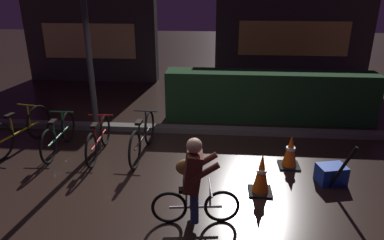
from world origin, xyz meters
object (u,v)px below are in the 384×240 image
Objects in this scene: blue_crate at (331,174)px; parked_bike_leftmost at (20,131)px; traffic_cone_far at (290,151)px; cyclist at (194,181)px; parked_bike_left_mid at (59,135)px; parked_bike_center_left at (99,139)px; traffic_cone_near at (261,174)px; closed_umbrella at (342,168)px; street_post at (91,76)px; parked_bike_center_right at (143,137)px.

parked_bike_leftmost is at bearing 171.68° from blue_crate.
cyclist reaches higher than traffic_cone_far.
blue_crate is at bearing -100.67° from parked_bike_left_mid.
parked_bike_leftmost is 1.10× the size of parked_bike_left_mid.
traffic_cone_far is (4.31, -0.27, -0.04)m from parked_bike_left_mid.
blue_crate is 2.50m from cyclist.
parked_bike_left_mid is at bearing 80.27° from parked_bike_center_left.
parked_bike_leftmost is 2.58× the size of traffic_cone_near.
cyclist reaches higher than closed_umbrella.
blue_crate is (4.18, -0.90, -1.32)m from street_post.
traffic_cone_far is at bearing 40.17° from cyclist.
parked_bike_center_left is at bearing 170.77° from blue_crate.
traffic_cone_far is 0.49× the size of cyclist.
traffic_cone_near is (2.08, -1.13, -0.03)m from parked_bike_center_right.
cyclist is (-2.15, -1.19, 0.48)m from blue_crate.
traffic_cone_near is (4.52, -1.23, -0.04)m from parked_bike_leftmost.
parked_bike_center_left is at bearing -98.52° from parked_bike_left_mid.
blue_crate is 0.36m from closed_umbrella.
traffic_cone_far is (3.60, -0.41, -1.18)m from street_post.
closed_umbrella is (4.24, -1.15, -1.06)m from street_post.
street_post is at bearing 173.48° from traffic_cone_far.
closed_umbrella is at bearing -49.17° from traffic_cone_far.
street_post is 4.38× the size of traffic_cone_near.
closed_umbrella is (1.23, 0.15, 0.08)m from traffic_cone_near.
parked_bike_left_mid is 4.32m from traffic_cone_far.
parked_bike_center_left is 4.23m from closed_umbrella.
parked_bike_center_right reaches higher than parked_bike_center_left.
parked_bike_left_mid is at bearing 137.84° from cyclist.
street_post reaches higher than parked_bike_left_mid.
parked_bike_leftmost is at bearing 80.91° from parked_bike_center_left.
street_post is 1.35m from parked_bike_left_mid.
parked_bike_left_mid is 2.58× the size of traffic_cone_far.
street_post reaches higher than blue_crate.
traffic_cone_far reaches higher than blue_crate.
traffic_cone_near is at bearing -113.18° from parked_bike_center_left.
parked_bike_center_right is 2.69m from traffic_cone_far.
parked_bike_center_right is at bearing -157.88° from closed_umbrella.
blue_crate is (4.89, -0.76, -0.18)m from parked_bike_left_mid.
street_post is 1.17m from parked_bike_center_left.
closed_umbrella is at bearing 6.95° from traffic_cone_near.
street_post is 1.46m from parked_bike_center_right.
parked_bike_center_left is at bearing -84.73° from parked_bike_leftmost.
street_post is 4.83× the size of traffic_cone_far.
traffic_cone_near is (3.71, -1.16, -0.01)m from parked_bike_left_mid.
parked_bike_left_mid is at bearing -84.08° from parked_bike_leftmost.
parked_bike_leftmost is at bearing 176.15° from traffic_cone_far.
cyclist is (-0.98, -0.79, 0.30)m from traffic_cone_near.
closed_umbrella is (0.64, -0.74, 0.11)m from traffic_cone_far.
traffic_cone_far is at bearing 169.45° from closed_umbrella.
parked_bike_center_right is 2.37m from traffic_cone_near.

